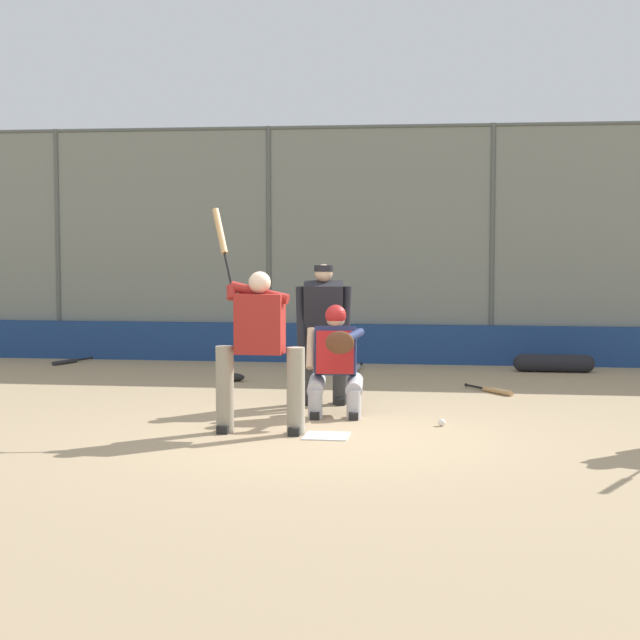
{
  "coord_description": "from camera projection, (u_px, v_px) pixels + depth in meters",
  "views": [
    {
      "loc": [
        -1.31,
        10.1,
        1.92
      ],
      "look_at": [
        0.2,
        -1.0,
        1.05
      ],
      "focal_mm": 60.0,
      "sensor_mm": 36.0,
      "label": 1
    }
  ],
  "objects": [
    {
      "name": "baseball_loose",
      "position": [
        442.0,
        422.0,
        10.87
      ],
      "size": [
        0.07,
        0.07,
        0.07
      ],
      "primitive_type": "sphere",
      "color": "white",
      "rests_on": "ground_plane"
    },
    {
      "name": "bleachers_beyond",
      "position": [
        356.0,
        326.0,
        18.58
      ],
      "size": [
        11.93,
        1.95,
        1.16
      ],
      "color": "slate",
      "rests_on": "ground_plane"
    },
    {
      "name": "ground_plane",
      "position": [
        327.0,
        437.0,
        10.3
      ],
      "size": [
        160.0,
        160.0,
        0.0
      ],
      "primitive_type": "plane",
      "color": "tan"
    },
    {
      "name": "equipment_bag_dugout_side",
      "position": [
        554.0,
        363.0,
        15.22
      ],
      "size": [
        1.15,
        0.25,
        0.25
      ],
      "color": "black",
      "rests_on": "ground_plane"
    },
    {
      "name": "spare_bat_first_base_side",
      "position": [
        357.0,
        368.0,
        15.41
      ],
      "size": [
        0.07,
        0.9,
        0.07
      ],
      "rotation": [
        0.0,
        0.0,
        1.56
      ],
      "color": "black",
      "rests_on": "ground_plane"
    },
    {
      "name": "padding_wall",
      "position": [
        378.0,
        344.0,
        16.29
      ],
      "size": [
        16.7,
        0.18,
        0.59
      ],
      "primitive_type": "cube",
      "color": "navy",
      "rests_on": "ground_plane"
    },
    {
      "name": "batter_at_plate",
      "position": [
        259.0,
        345.0,
        10.42
      ],
      "size": [
        1.03,
        0.66,
        2.22
      ],
      "rotation": [
        0.0,
        0.0,
        -0.03
      ],
      "color": "gray",
      "rests_on": "ground_plane"
    },
    {
      "name": "spare_bat_near_backstop",
      "position": [
        494.0,
        390.0,
        13.17
      ],
      "size": [
        0.59,
        0.75,
        0.07
      ],
      "rotation": [
        0.0,
        0.0,
        2.22
      ],
      "color": "black",
      "rests_on": "ground_plane"
    },
    {
      "name": "spare_bat_third_base_side",
      "position": [
        68.0,
        362.0,
        16.23
      ],
      "size": [
        0.36,
        0.85,
        0.07
      ],
      "rotation": [
        0.0,
        0.0,
        1.22
      ],
      "color": "black",
      "rests_on": "ground_plane"
    },
    {
      "name": "umpire_home",
      "position": [
        324.0,
        330.0,
        12.2
      ],
      "size": [
        0.65,
        0.44,
        1.61
      ],
      "rotation": [
        0.0,
        0.0,
        0.11
      ],
      "color": "#333333",
      "rests_on": "ground_plane"
    },
    {
      "name": "fielding_glove_on_dirt",
      "position": [
        233.0,
        377.0,
        14.25
      ],
      "size": [
        0.3,
        0.23,
        0.11
      ],
      "color": "black",
      "rests_on": "ground_plane"
    },
    {
      "name": "home_plate_marker",
      "position": [
        327.0,
        436.0,
        10.3
      ],
      "size": [
        0.43,
        0.43,
        0.01
      ],
      "primitive_type": "cube",
      "color": "white",
      "rests_on": "ground_plane"
    },
    {
      "name": "backstop_fence",
      "position": [
        379.0,
        239.0,
        16.26
      ],
      "size": [
        17.12,
        0.08,
        3.62
      ],
      "color": "#515651",
      "rests_on": "ground_plane"
    },
    {
      "name": "catcher_behind_plate",
      "position": [
        335.0,
        359.0,
        11.45
      ],
      "size": [
        0.64,
        0.75,
        1.2
      ],
      "rotation": [
        0.0,
        0.0,
        0.07
      ],
      "color": "#B7B7BC",
      "rests_on": "ground_plane"
    }
  ]
}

